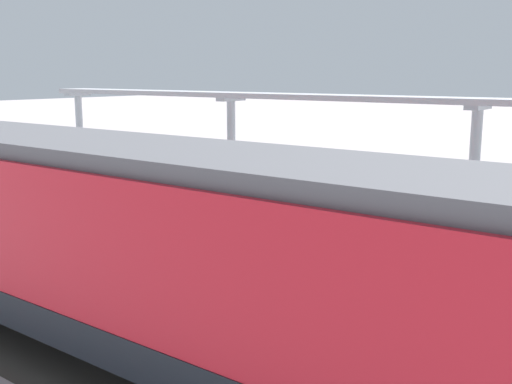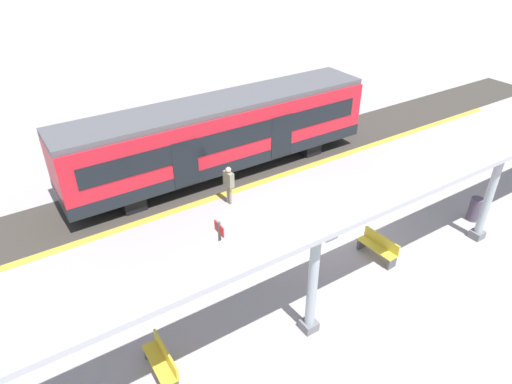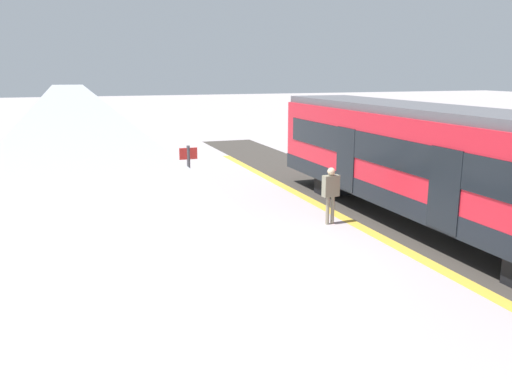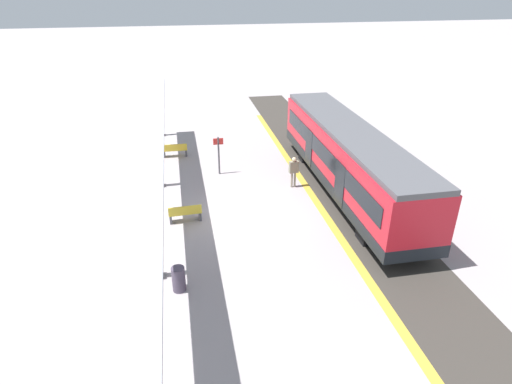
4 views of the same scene
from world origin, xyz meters
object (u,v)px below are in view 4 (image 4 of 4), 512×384
at_px(bench_near_end, 175,150).
at_px(bench_mid_platform, 185,213).
at_px(trash_bin, 179,279).
at_px(passenger_waiting_near_edge, 294,169).
at_px(train_near_carriage, 348,159).
at_px(canopy_pillar_second, 156,153).
at_px(platform_info_sign, 219,152).
at_px(canopy_pillar_nearest, 158,109).
at_px(canopy_pillar_third, 152,234).

bearing_deg(bench_near_end, bench_mid_platform, 92.11).
distance_m(bench_near_end, trash_bin, 13.00).
bearing_deg(passenger_waiting_near_edge, train_near_carriage, 156.39).
height_order(train_near_carriage, canopy_pillar_second, canopy_pillar_second).
bearing_deg(train_near_carriage, platform_info_sign, -29.76).
bearing_deg(canopy_pillar_nearest, bench_near_end, 102.37).
bearing_deg(canopy_pillar_third, canopy_pillar_nearest, -90.00).
bearing_deg(bench_mid_platform, bench_near_end, -87.89).
distance_m(train_near_carriage, bench_mid_platform, 8.55).
xyz_separation_m(canopy_pillar_third, bench_near_end, (-0.93, -12.08, -1.45)).
distance_m(bench_near_end, passenger_waiting_near_edge, 8.27).
xyz_separation_m(bench_near_end, bench_mid_platform, (-0.30, 8.17, 0.00)).
relative_size(trash_bin, passenger_waiting_near_edge, 0.56).
bearing_deg(canopy_pillar_third, platform_info_sign, -110.46).
relative_size(trash_bin, platform_info_sign, 0.44).
height_order(canopy_pillar_third, passenger_waiting_near_edge, canopy_pillar_third).
relative_size(canopy_pillar_second, platform_info_sign, 1.69).
relative_size(canopy_pillar_third, platform_info_sign, 1.69).
xyz_separation_m(canopy_pillar_third, platform_info_sign, (-3.35, -8.98, -0.56)).
bearing_deg(platform_info_sign, passenger_waiting_near_edge, 146.46).
bearing_deg(platform_info_sign, train_near_carriage, 150.24).
distance_m(canopy_pillar_nearest, bench_near_end, 4.59).
height_order(canopy_pillar_third, trash_bin, canopy_pillar_third).
xyz_separation_m(bench_mid_platform, trash_bin, (0.42, 4.83, 0.04)).
relative_size(train_near_carriage, bench_mid_platform, 9.40).
relative_size(canopy_pillar_nearest, platform_info_sign, 1.69).
xyz_separation_m(canopy_pillar_second, bench_near_end, (-0.93, -4.12, -1.45)).
bearing_deg(train_near_carriage, bench_mid_platform, 10.54).
bearing_deg(canopy_pillar_second, train_near_carriage, 165.24).
relative_size(canopy_pillar_second, passenger_waiting_near_edge, 2.18).
relative_size(bench_mid_platform, trash_bin, 1.59).
xyz_separation_m(bench_near_end, trash_bin, (0.12, 13.00, 0.04)).
height_order(bench_near_end, platform_info_sign, platform_info_sign).
distance_m(canopy_pillar_third, bench_mid_platform, 4.35).
bearing_deg(canopy_pillar_nearest, platform_info_sign, 114.50).
distance_m(train_near_carriage, platform_info_sign, 7.13).
relative_size(platform_info_sign, passenger_waiting_near_edge, 1.29).
distance_m(canopy_pillar_nearest, passenger_waiting_near_edge, 12.09).
bearing_deg(train_near_carriage, bench_near_end, -37.64).
bearing_deg(passenger_waiting_near_edge, platform_info_sign, -33.54).
bearing_deg(canopy_pillar_second, bench_mid_platform, 106.94).
bearing_deg(platform_info_sign, canopy_pillar_nearest, -65.50).
distance_m(canopy_pillar_second, canopy_pillar_third, 7.96).
bearing_deg(bench_near_end, canopy_pillar_third, 85.58).
bearing_deg(train_near_carriage, canopy_pillar_second, -14.76).
relative_size(train_near_carriage, trash_bin, 14.90).
xyz_separation_m(canopy_pillar_third, passenger_waiting_near_edge, (-7.04, -6.54, -0.82)).
relative_size(train_near_carriage, canopy_pillar_third, 3.84).
bearing_deg(canopy_pillar_nearest, bench_mid_platform, 95.67).
xyz_separation_m(canopy_pillar_nearest, canopy_pillar_second, (0.00, 8.38, 0.00)).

